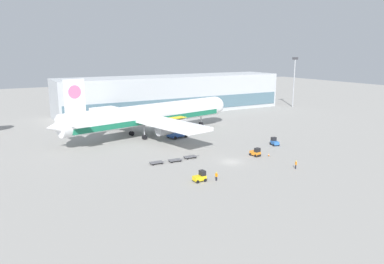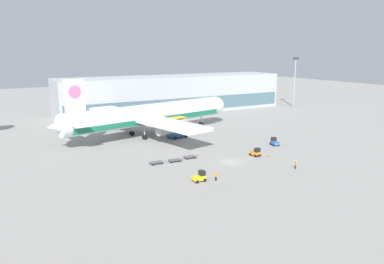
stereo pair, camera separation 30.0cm
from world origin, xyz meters
name	(u,v)px [view 1 (the left image)]	position (x,y,z in m)	size (l,w,h in m)	color
ground_plane	(231,162)	(0.00, 0.00, 0.00)	(400.00, 400.00, 0.00)	gray
terminal_building	(173,94)	(20.14, 68.05, 6.99)	(90.00, 18.20, 14.00)	#B2B7BC
light_mast	(294,78)	(70.36, 53.93, 12.25)	(2.80, 0.50, 20.92)	#9EA0A5
airplane_main	(147,115)	(-5.78, 32.54, 5.84)	(57.36, 48.60, 17.00)	white
scissor_lift_loader	(177,130)	(0.36, 26.39, 2.14)	(5.72, 4.30, 5.67)	#284C99
baggage_tug_foreground	(200,177)	(-12.20, -7.29, 0.88)	(2.50, 1.71, 2.00)	yellow
baggage_tug_mid	(256,152)	(7.49, 1.00, 0.88)	(1.87, 2.59, 2.00)	orange
baggage_tug_far	(274,142)	(18.02, 6.56, 0.88)	(2.11, 2.70, 2.00)	#2D66B7
baggage_dolly_lead	(156,162)	(-14.85, 6.47, 0.39)	(3.73, 1.61, 0.48)	#56565B
baggage_dolly_second	(175,160)	(-10.61, 6.09, 0.39)	(3.73, 1.61, 0.48)	#56565B
baggage_dolly_third	(190,157)	(-6.46, 6.77, 0.39)	(3.73, 1.61, 0.48)	#56565B
ground_crew_near	(216,176)	(-9.44, -8.52, 0.98)	(0.35, 0.53, 1.68)	black
ground_crew_far	(296,164)	(8.55, -10.52, 1.06)	(0.35, 0.53, 1.79)	black
traffic_cone_near	(269,155)	(10.12, -0.47, 0.35)	(0.40, 0.40, 0.72)	black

